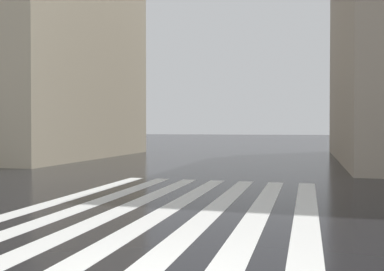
# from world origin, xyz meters

# --- Properties ---
(zebra_crossing) EXTENTS (13.00, 6.50, 0.01)m
(zebra_crossing) POSITION_xyz_m (4.00, 1.34, 0.00)
(zebra_crossing) COLOR silver
(zebra_crossing) RESTS_ON ground_plane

